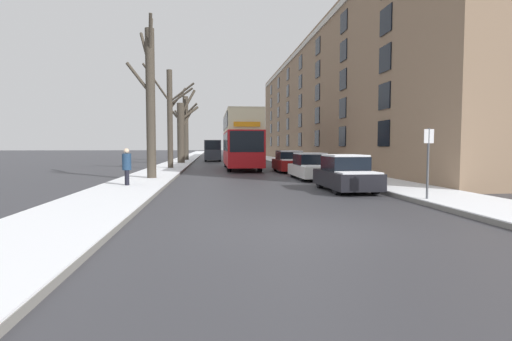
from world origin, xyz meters
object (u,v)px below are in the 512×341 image
object	(u,v)px
bare_tree_left_1	(170,116)
oncoming_van	(213,150)
bare_tree_left_2	(182,130)
parked_car_0	(346,174)
bare_tree_left_3	(186,126)
street_sign_post	(428,160)
double_decker_bus	(241,137)
parked_car_2	(289,162)
pedestrian_left_sidewalk	(127,167)
bare_tree_left_0	(150,96)
parked_car_1	(311,167)

from	to	relation	value
bare_tree_left_1	oncoming_van	world-z (taller)	bare_tree_left_1
bare_tree_left_2	parked_car_0	distance (m)	25.91
bare_tree_left_1	bare_tree_left_2	size ratio (longest dim) A/B	1.03
bare_tree_left_3	street_sign_post	distance (m)	37.72
double_decker_bus	parked_car_2	xyz separation A→B (m)	(3.08, -3.80, -1.79)
bare_tree_left_2	parked_car_0	world-z (taller)	bare_tree_left_2
bare_tree_left_3	double_decker_bus	xyz separation A→B (m)	(5.36, -16.98, -1.71)
bare_tree_left_2	oncoming_van	world-z (taller)	bare_tree_left_2
parked_car_0	pedestrian_left_sidewalk	world-z (taller)	pedestrian_left_sidewalk
bare_tree_left_3	pedestrian_left_sidewalk	world-z (taller)	bare_tree_left_3
double_decker_bus	oncoming_van	size ratio (longest dim) A/B	1.89
bare_tree_left_0	parked_car_0	world-z (taller)	bare_tree_left_0
bare_tree_left_0	double_decker_bus	distance (m)	11.43
pedestrian_left_sidewalk	bare_tree_left_1	bearing A→B (deg)	-17.32
bare_tree_left_2	bare_tree_left_3	distance (m)	8.20
parked_car_2	street_sign_post	bearing A→B (deg)	-85.00
bare_tree_left_3	parked_car_1	distance (m)	28.31
bare_tree_left_1	street_sign_post	world-z (taller)	bare_tree_left_1
bare_tree_left_0	parked_car_2	distance (m)	11.10
bare_tree_left_1	oncoming_van	size ratio (longest dim) A/B	1.40
bare_tree_left_0	double_decker_bus	bearing A→B (deg)	61.02
pedestrian_left_sidewalk	oncoming_van	bearing A→B (deg)	-22.06
parked_car_1	parked_car_2	size ratio (longest dim) A/B	0.99
parked_car_1	pedestrian_left_sidewalk	bearing A→B (deg)	-156.00
street_sign_post	oncoming_van	bearing A→B (deg)	100.34
parked_car_1	street_sign_post	xyz separation A→B (m)	(1.36, -9.52, 0.71)
bare_tree_left_3	street_sign_post	size ratio (longest dim) A/B	3.49
bare_tree_left_2	bare_tree_left_3	world-z (taller)	bare_tree_left_3
bare_tree_left_1	parked_car_1	xyz separation A→B (m)	(8.46, -9.44, -3.40)
bare_tree_left_2	parked_car_0	xyz separation A→B (m)	(8.31, -24.39, -2.68)
parked_car_1	parked_car_2	bearing A→B (deg)	90.00
bare_tree_left_2	parked_car_2	distance (m)	15.34
bare_tree_left_0	parked_car_2	xyz separation A→B (m)	(8.53, 6.05, -3.72)
street_sign_post	bare_tree_left_0	bearing A→B (deg)	136.21
parked_car_2	parked_car_0	bearing A→B (deg)	-90.00
bare_tree_left_1	bare_tree_left_3	size ratio (longest dim) A/B	0.92
double_decker_bus	parked_car_0	distance (m)	15.98
bare_tree_left_3	parked_car_2	world-z (taller)	bare_tree_left_3
bare_tree_left_0	parked_car_1	size ratio (longest dim) A/B	2.07
double_decker_bus	parked_car_0	bearing A→B (deg)	-78.83
double_decker_bus	parked_car_2	world-z (taller)	double_decker_bus
bare_tree_left_0	bare_tree_left_1	world-z (taller)	bare_tree_left_0
double_decker_bus	street_sign_post	size ratio (longest dim) A/B	4.32
parked_car_1	bare_tree_left_1	bearing A→B (deg)	131.86
bare_tree_left_1	double_decker_bus	bearing A→B (deg)	3.94
bare_tree_left_3	parked_car_0	distance (m)	33.81
double_decker_bus	oncoming_van	distance (m)	17.12
oncoming_van	bare_tree_left_0	bearing A→B (deg)	-96.97
bare_tree_left_0	bare_tree_left_3	distance (m)	26.83
street_sign_post	bare_tree_left_1	bearing A→B (deg)	117.37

